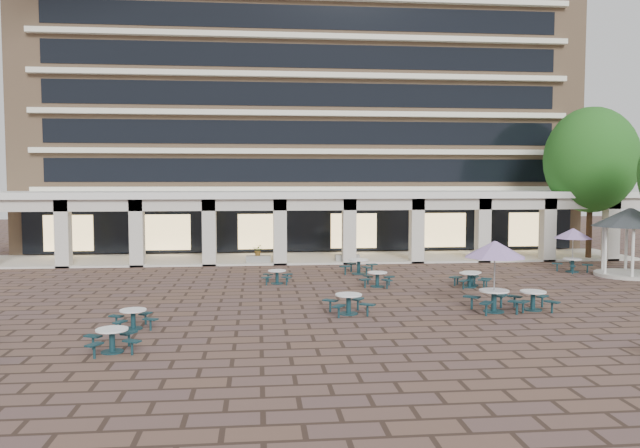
# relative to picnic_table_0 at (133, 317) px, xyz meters

# --- Properties ---
(ground) EXTENTS (120.00, 120.00, 0.00)m
(ground) POSITION_rel_picnic_table_0_xyz_m (7.71, 3.56, -0.40)
(ground) COLOR brown
(ground) RESTS_ON ground
(apartment_building) EXTENTS (40.00, 15.50, 25.20)m
(apartment_building) POSITION_rel_picnic_table_0_xyz_m (7.71, 29.03, 12.20)
(apartment_building) COLOR #A07C5A
(apartment_building) RESTS_ON ground
(retail_arcade) EXTENTS (42.00, 6.60, 4.40)m
(retail_arcade) POSITION_rel_picnic_table_0_xyz_m (7.71, 18.36, 2.60)
(retail_arcade) COLOR white
(retail_arcade) RESTS_ON ground
(picnic_table_0) EXTENTS (1.82, 1.82, 0.68)m
(picnic_table_0) POSITION_rel_picnic_table_0_xyz_m (0.00, 0.00, 0.00)
(picnic_table_0) COLOR #122F38
(picnic_table_0) RESTS_ON ground
(picnic_table_1) EXTENTS (1.87, 1.87, 0.71)m
(picnic_table_1) POSITION_rel_picnic_table_0_xyz_m (-0.04, -2.93, 0.02)
(picnic_table_1) COLOR #122F38
(picnic_table_1) RESTS_ON ground
(picnic_table_2) EXTENTS (1.84, 1.84, 0.76)m
(picnic_table_2) POSITION_rel_picnic_table_0_xyz_m (15.03, 1.63, 0.05)
(picnic_table_2) COLOR #122F38
(picnic_table_2) RESTS_ON ground
(picnic_table_5) EXTENTS (1.93, 1.93, 0.77)m
(picnic_table_5) POSITION_rel_picnic_table_0_xyz_m (7.71, 1.64, 0.06)
(picnic_table_5) COLOR #122F38
(picnic_table_5) RESTS_ON ground
(picnic_table_6) EXTENTS (2.39, 2.39, 2.76)m
(picnic_table_6) POSITION_rel_picnic_table_0_xyz_m (13.38, 1.47, 1.94)
(picnic_table_6) COLOR #122F38
(picnic_table_6) RESTS_ON ground
(picnic_table_7) EXTENTS (1.67, 1.67, 0.70)m
(picnic_table_7) POSITION_rel_picnic_table_0_xyz_m (14.31, 7.00, 0.02)
(picnic_table_7) COLOR #122F38
(picnic_table_7) RESTS_ON ground
(picnic_table_8) EXTENTS (1.60, 1.60, 0.67)m
(picnic_table_8) POSITION_rel_picnic_table_0_xyz_m (5.21, 8.95, -0.00)
(picnic_table_8) COLOR #122F38
(picnic_table_8) RESTS_ON ground
(picnic_table_9) EXTENTS (1.89, 1.89, 0.71)m
(picnic_table_9) POSITION_rel_picnic_table_0_xyz_m (9.97, 7.59, 0.02)
(picnic_table_9) COLOR #122F38
(picnic_table_9) RESTS_ON ground
(picnic_table_10) EXTENTS (1.76, 1.76, 0.67)m
(picnic_table_10) POSITION_rel_picnic_table_0_xyz_m (14.60, 7.44, -0.00)
(picnic_table_10) COLOR #122F38
(picnic_table_10) RESTS_ON ground
(picnic_table_11) EXTENTS (2.11, 2.11, 2.43)m
(picnic_table_11) POSITION_rel_picnic_table_0_xyz_m (21.71, 11.27, 1.66)
(picnic_table_11) COLOR #122F38
(picnic_table_11) RESTS_ON ground
(picnic_table_13) EXTENTS (2.22, 2.22, 0.81)m
(picnic_table_13) POSITION_rel_picnic_table_0_xyz_m (9.74, 11.74, 0.08)
(picnic_table_13) COLOR #122F38
(picnic_table_13) RESTS_ON ground
(gazebo) EXTENTS (3.90, 3.90, 3.63)m
(gazebo) POSITION_rel_picnic_table_0_xyz_m (23.98, 9.57, 2.33)
(gazebo) COLOR beige
(gazebo) RESTS_ON ground
(tree_east_c) EXTENTS (5.88, 5.88, 9.79)m
(tree_east_c) POSITION_rel_picnic_table_0_xyz_m (25.56, 16.52, 6.00)
(tree_east_c) COLOR #432B1B
(tree_east_c) RESTS_ON ground
(planter_left) EXTENTS (1.50, 0.69, 1.18)m
(planter_left) POSITION_rel_picnic_table_0_xyz_m (4.28, 16.46, 0.04)
(planter_left) COLOR gray
(planter_left) RESTS_ON ground
(planter_right) EXTENTS (1.50, 0.69, 1.30)m
(planter_right) POSITION_rel_picnic_table_0_xyz_m (9.79, 16.46, 0.13)
(planter_right) COLOR gray
(planter_right) RESTS_ON ground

